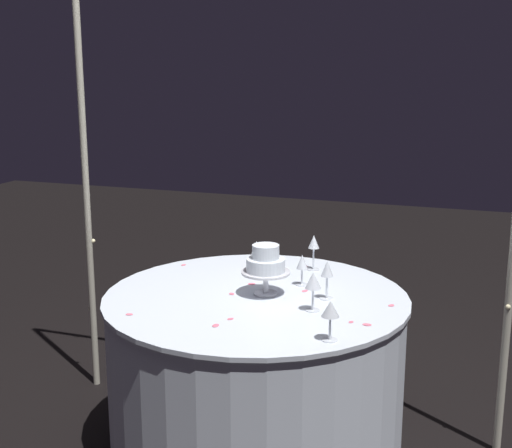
% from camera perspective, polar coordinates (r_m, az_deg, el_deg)
% --- Properties ---
extents(ground_plane, '(12.00, 12.00, 0.00)m').
position_cam_1_polar(ground_plane, '(3.48, 0.00, -17.67)').
color(ground_plane, black).
extents(decorative_arch, '(2.21, 0.06, 2.51)m').
position_cam_1_polar(decorative_arch, '(3.32, 1.97, 10.44)').
color(decorative_arch, '#B7B29E').
rests_on(decorative_arch, ground).
extents(main_table, '(1.37, 1.37, 0.75)m').
position_cam_1_polar(main_table, '(3.30, 0.00, -12.02)').
color(main_table, silver).
rests_on(main_table, ground).
extents(tiered_cake, '(0.22, 0.22, 0.23)m').
position_cam_1_polar(tiered_cake, '(3.13, 0.80, -3.23)').
color(tiered_cake, silver).
rests_on(tiered_cake, main_table).
extents(wine_glass_0, '(0.06, 0.06, 0.17)m').
position_cam_1_polar(wine_glass_0, '(3.43, 0.04, -2.13)').
color(wine_glass_0, silver).
rests_on(wine_glass_0, main_table).
extents(wine_glass_1, '(0.07, 0.07, 0.17)m').
position_cam_1_polar(wine_glass_1, '(2.94, 4.66, -4.72)').
color(wine_glass_1, silver).
rests_on(wine_glass_1, main_table).
extents(wine_glass_2, '(0.06, 0.06, 0.18)m').
position_cam_1_polar(wine_glass_2, '(3.51, 4.71, -1.64)').
color(wine_glass_2, silver).
rests_on(wine_glass_2, main_table).
extents(wine_glass_3, '(0.06, 0.06, 0.15)m').
position_cam_1_polar(wine_glass_3, '(3.28, 3.77, -3.24)').
color(wine_glass_3, silver).
rests_on(wine_glass_3, main_table).
extents(wine_glass_4, '(0.06, 0.06, 0.17)m').
position_cam_1_polar(wine_glass_4, '(3.09, 5.79, -3.84)').
color(wine_glass_4, silver).
rests_on(wine_glass_4, main_table).
extents(wine_glass_5, '(0.07, 0.07, 0.16)m').
position_cam_1_polar(wine_glass_5, '(2.64, 6.06, -7.02)').
color(wine_glass_5, silver).
rests_on(wine_glass_5, main_table).
extents(rose_petal_0, '(0.04, 0.04, 0.00)m').
position_cam_1_polar(rose_petal_0, '(3.22, 3.98, -5.44)').
color(rose_petal_0, '#EA6B84').
rests_on(rose_petal_0, main_table).
extents(rose_petal_1, '(0.03, 0.04, 0.00)m').
position_cam_1_polar(rose_petal_1, '(3.08, 10.93, -6.50)').
color(rose_petal_1, '#EA6B84').
rests_on(rose_petal_1, main_table).
extents(rose_petal_2, '(0.04, 0.04, 0.00)m').
position_cam_1_polar(rose_petal_2, '(3.31, -0.36, -4.88)').
color(rose_petal_2, '#EA6B84').
rests_on(rose_petal_2, main_table).
extents(rose_petal_3, '(0.04, 0.05, 0.00)m').
position_cam_1_polar(rose_petal_3, '(3.60, 3.99, -3.44)').
color(rose_petal_3, '#EA6B84').
rests_on(rose_petal_3, main_table).
extents(rose_petal_4, '(0.04, 0.04, 0.00)m').
position_cam_1_polar(rose_petal_4, '(3.18, -1.99, -5.68)').
color(rose_petal_4, '#EA6B84').
rests_on(rose_petal_4, main_table).
extents(rose_petal_5, '(0.03, 0.03, 0.00)m').
position_cam_1_polar(rose_petal_5, '(2.97, -10.25, -7.23)').
color(rose_petal_5, '#EA6B84').
rests_on(rose_petal_5, main_table).
extents(rose_petal_6, '(0.03, 0.03, 0.00)m').
position_cam_1_polar(rose_petal_6, '(3.63, -5.90, -3.32)').
color(rose_petal_6, '#EA6B84').
rests_on(rose_petal_6, main_table).
extents(rose_petal_7, '(0.04, 0.03, 0.00)m').
position_cam_1_polar(rose_petal_7, '(2.85, 9.00, -8.07)').
color(rose_petal_7, '#EA6B84').
rests_on(rose_petal_7, main_table).
extents(rose_petal_8, '(0.03, 0.04, 0.00)m').
position_cam_1_polar(rose_petal_8, '(2.81, -3.29, -8.22)').
color(rose_petal_8, '#EA6B84').
rests_on(rose_petal_8, main_table).
extents(rose_petal_9, '(0.03, 0.03, 0.00)m').
position_cam_1_polar(rose_petal_9, '(2.88, -2.03, -7.71)').
color(rose_petal_9, '#EA6B84').
rests_on(rose_petal_9, main_table).
extents(rose_petal_10, '(0.03, 0.03, 0.00)m').
position_cam_1_polar(rose_petal_10, '(2.87, 7.73, -7.89)').
color(rose_petal_10, '#EA6B84').
rests_on(rose_petal_10, main_table).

